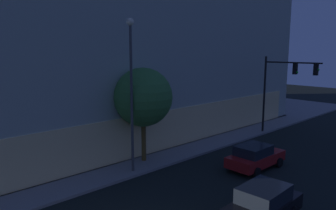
{
  "coord_description": "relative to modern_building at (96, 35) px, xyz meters",
  "views": [
    {
      "loc": [
        -6.13,
        -8.64,
        7.45
      ],
      "look_at": [
        6.49,
        4.74,
        4.29
      ],
      "focal_mm": 35.18,
      "sensor_mm": 36.0,
      "label": 1
    }
  ],
  "objects": [
    {
      "name": "traffic_light_far_corner",
      "position": [
        8.69,
        -15.26,
        -3.92
      ],
      "size": [
        0.63,
        4.75,
        6.65
      ],
      "color": "black",
      "rests_on": "sidewalk_corner"
    },
    {
      "name": "street_lamp_sidewalk",
      "position": [
        -5.9,
        -13.36,
        -3.04
      ],
      "size": [
        0.44,
        0.44,
        9.01
      ],
      "color": "#444444",
      "rests_on": "sidewalk_corner"
    },
    {
      "name": "sidewalk_tree",
      "position": [
        -4.21,
        -12.34,
        -4.39
      ],
      "size": [
        3.8,
        3.8,
        6.13
      ],
      "color": "brown",
      "rests_on": "sidewalk_corner"
    },
    {
      "name": "car_red",
      "position": [
        0.14,
        -18.01,
        -7.97
      ],
      "size": [
        4.15,
        2.09,
        1.55
      ],
      "color": "maroon",
      "rests_on": "ground"
    },
    {
      "name": "car_black",
      "position": [
        -5.56,
        -21.84,
        -7.93
      ],
      "size": [
        4.74,
        2.18,
        1.65
      ],
      "color": "black",
      "rests_on": "ground"
    },
    {
      "name": "modern_building",
      "position": [
        0.0,
        0.0,
        0.0
      ],
      "size": [
        33.89,
        23.38,
        17.64
      ],
      "color": "#4C4C51",
      "rests_on": "ground"
    }
  ]
}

